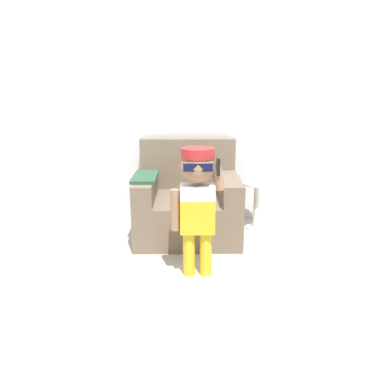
# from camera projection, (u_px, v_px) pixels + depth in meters

# --- Properties ---
(ground_plane) EXTENTS (10.00, 10.00, 0.00)m
(ground_plane) POSITION_uv_depth(u_px,v_px,m) (166.00, 242.00, 3.64)
(ground_plane) COLOR #ADA89E
(wall_back) EXTENTS (10.00, 0.05, 2.60)m
(wall_back) POSITION_uv_depth(u_px,v_px,m) (167.00, 103.00, 4.01)
(wall_back) COLOR silver
(wall_back) RESTS_ON ground_plane
(armchair) EXTENTS (1.02, 0.94, 0.94)m
(armchair) POSITION_uv_depth(u_px,v_px,m) (188.00, 203.00, 3.79)
(armchair) COLOR #6B5B4C
(armchair) RESTS_ON ground_plane
(person_child) EXTENTS (0.41, 0.31, 1.01)m
(person_child) POSITION_uv_depth(u_px,v_px,m) (197.00, 192.00, 2.82)
(person_child) COLOR gold
(person_child) RESTS_ON ground_plane
(side_table) EXTENTS (0.31, 0.31, 0.50)m
(side_table) POSITION_uv_depth(u_px,v_px,m) (256.00, 201.00, 3.92)
(side_table) COLOR white
(side_table) RESTS_ON ground_plane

